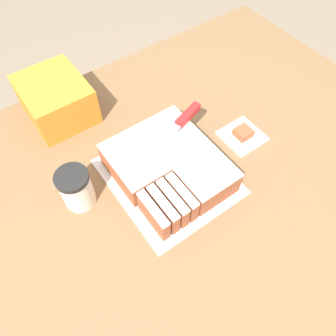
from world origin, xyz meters
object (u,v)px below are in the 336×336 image
at_px(cake, 168,166).
at_px(coffee_cup, 76,188).
at_px(cake_board, 168,177).
at_px(storage_box, 56,100).
at_px(knife, 181,123).
at_px(brownie, 243,133).

xyz_separation_m(cake, coffee_cup, (-0.23, 0.07, 0.01)).
height_order(cake_board, storage_box, storage_box).
distance_m(cake_board, storage_box, 0.42).
distance_m(knife, brownie, 0.21).
distance_m(cake, coffee_cup, 0.24).
relative_size(cake_board, knife, 1.20).
xyz_separation_m(cake, storage_box, (-0.14, 0.39, 0.02)).
bearing_deg(cake_board, knife, 38.00).
height_order(cake, knife, knife).
bearing_deg(cake, coffee_cup, 163.19).
xyz_separation_m(knife, brownie, (0.17, -0.09, -0.07)).
relative_size(cake, coffee_cup, 2.57).
height_order(cake_board, brownie, brownie).
distance_m(cake, storage_box, 0.41).
bearing_deg(coffee_cup, brownie, -9.98).
bearing_deg(knife, cake_board, 20.77).
relative_size(cake, knife, 1.04).
height_order(coffee_cup, brownie, coffee_cup).
bearing_deg(cake, brownie, -3.67).
xyz_separation_m(brownie, storage_box, (-0.40, 0.40, 0.04)).
bearing_deg(cake_board, cake, 50.87).
xyz_separation_m(cake_board, coffee_cup, (-0.23, 0.08, 0.06)).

